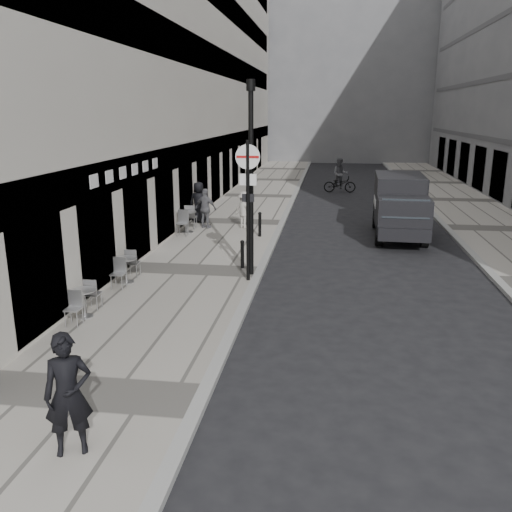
{
  "coord_description": "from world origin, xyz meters",
  "views": [
    {
      "loc": [
        2.07,
        -5.29,
        4.84
      ],
      "look_at": [
        0.31,
        7.45,
        1.4
      ],
      "focal_mm": 38.0,
      "sensor_mm": 36.0,
      "label": 1
    }
  ],
  "objects_px": {
    "lamppost": "(251,170)",
    "panel_van": "(400,203)",
    "cyclist": "(340,179)",
    "sign_post": "(248,192)",
    "walking_man": "(68,394)"
  },
  "relations": [
    {
      "from": "sign_post",
      "to": "panel_van",
      "type": "distance_m",
      "value": 8.68
    },
    {
      "from": "lamppost",
      "to": "cyclist",
      "type": "relative_size",
      "value": 2.67
    },
    {
      "from": "sign_post",
      "to": "cyclist",
      "type": "height_order",
      "value": "sign_post"
    },
    {
      "from": "walking_man",
      "to": "sign_post",
      "type": "relative_size",
      "value": 0.46
    },
    {
      "from": "lamppost",
      "to": "cyclist",
      "type": "distance_m",
      "value": 18.68
    },
    {
      "from": "lamppost",
      "to": "walking_man",
      "type": "bearing_deg",
      "value": -97.91
    },
    {
      "from": "sign_post",
      "to": "walking_man",
      "type": "bearing_deg",
      "value": -97.83
    },
    {
      "from": "lamppost",
      "to": "cyclist",
      "type": "xyz_separation_m",
      "value": [
        2.83,
        18.31,
        -2.41
      ]
    },
    {
      "from": "sign_post",
      "to": "cyclist",
      "type": "relative_size",
      "value": 1.9
    },
    {
      "from": "sign_post",
      "to": "lamppost",
      "type": "height_order",
      "value": "lamppost"
    },
    {
      "from": "panel_van",
      "to": "walking_man",
      "type": "bearing_deg",
      "value": -109.86
    },
    {
      "from": "cyclist",
      "to": "panel_van",
      "type": "bearing_deg",
      "value": -82.07
    },
    {
      "from": "sign_post",
      "to": "panel_van",
      "type": "height_order",
      "value": "sign_post"
    },
    {
      "from": "lamppost",
      "to": "panel_van",
      "type": "relative_size",
      "value": 1.09
    },
    {
      "from": "walking_man",
      "to": "cyclist",
      "type": "height_order",
      "value": "cyclist"
    }
  ]
}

